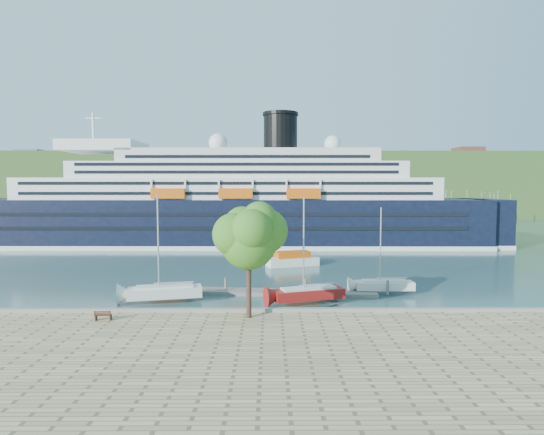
% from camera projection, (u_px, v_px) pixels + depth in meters
% --- Properties ---
extents(ground, '(400.00, 400.00, 0.00)m').
position_uv_depth(ground, '(246.00, 322.00, 39.21)').
color(ground, '#315854').
rests_on(ground, ground).
extents(far_hillside, '(400.00, 50.00, 24.00)m').
position_uv_depth(far_hillside, '(265.00, 185.00, 183.02)').
color(far_hillside, '#345321').
rests_on(far_hillside, ground).
extents(quay_coping, '(220.00, 0.50, 0.30)m').
position_uv_depth(quay_coping, '(246.00, 310.00, 38.93)').
color(quay_coping, slate).
rests_on(quay_coping, promenade).
extents(cruise_ship, '(116.58, 18.35, 26.14)m').
position_uv_depth(cruise_ship, '(218.00, 179.00, 89.54)').
color(cruise_ship, black).
rests_on(cruise_ship, ground).
extents(park_bench, '(1.41, 0.63, 0.89)m').
position_uv_depth(park_bench, '(103.00, 315.00, 36.40)').
color(park_bench, '#482214').
rests_on(park_bench, promenade).
extents(promenade_tree, '(6.21, 6.21, 10.28)m').
position_uv_depth(promenade_tree, '(249.00, 255.00, 36.86)').
color(promenade_tree, '#33681B').
rests_on(promenade_tree, promenade).
extents(floating_pontoon, '(19.76, 4.00, 0.44)m').
position_uv_depth(floating_pontoon, '(285.00, 293.00, 49.21)').
color(floating_pontoon, gray).
rests_on(floating_pontoon, ground).
extents(sailboat_white_near, '(8.40, 3.95, 10.47)m').
position_uv_depth(sailboat_white_near, '(164.00, 251.00, 45.45)').
color(sailboat_white_near, silver).
rests_on(sailboat_white_near, ground).
extents(sailboat_red, '(8.17, 4.38, 10.17)m').
position_uv_depth(sailboat_red, '(309.00, 254.00, 44.90)').
color(sailboat_red, maroon).
rests_on(sailboat_red, ground).
extents(sailboat_white_far, '(6.98, 1.95, 9.01)m').
position_uv_depth(sailboat_white_far, '(385.00, 253.00, 49.32)').
color(sailboat_white_far, silver).
rests_on(sailboat_white_far, ground).
extents(tender_launch, '(8.12, 4.90, 2.12)m').
position_uv_depth(tender_launch, '(292.00, 258.00, 67.05)').
color(tender_launch, '#D3560C').
rests_on(tender_launch, ground).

